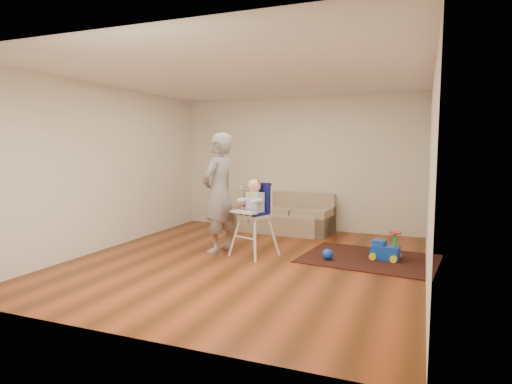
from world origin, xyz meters
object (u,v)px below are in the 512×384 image
(high_chair, at_px, (254,219))
(adult, at_px, (219,193))
(ride_on_toy, at_px, (386,245))
(sofa, at_px, (282,213))
(side_table, at_px, (257,219))
(toy_ball, at_px, (328,254))

(high_chair, bearing_deg, adult, -162.70)
(ride_on_toy, bearing_deg, adult, -161.59)
(ride_on_toy, xyz_separation_m, high_chair, (-1.93, -0.48, 0.35))
(adult, bearing_deg, sofa, 176.02)
(ride_on_toy, relative_size, high_chair, 0.36)
(sofa, relative_size, side_table, 4.41)
(toy_ball, xyz_separation_m, high_chair, (-1.13, -0.14, 0.49))
(side_table, xyz_separation_m, ride_on_toy, (2.66, -1.47, 0.00))
(adult, bearing_deg, side_table, -168.04)
(toy_ball, height_order, high_chair, high_chair)
(toy_ball, bearing_deg, high_chair, -173.06)
(ride_on_toy, distance_m, high_chair, 2.02)
(side_table, relative_size, toy_ball, 2.81)
(toy_ball, bearing_deg, sofa, 125.75)
(sofa, xyz_separation_m, adult, (-0.44, -1.92, 0.58))
(toy_ball, distance_m, adult, 1.96)
(high_chair, distance_m, adult, 0.73)
(side_table, distance_m, high_chair, 2.11)
(side_table, height_order, high_chair, high_chair)
(sofa, distance_m, high_chair, 1.98)
(high_chair, bearing_deg, toy_ball, 28.10)
(ride_on_toy, distance_m, adult, 2.70)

